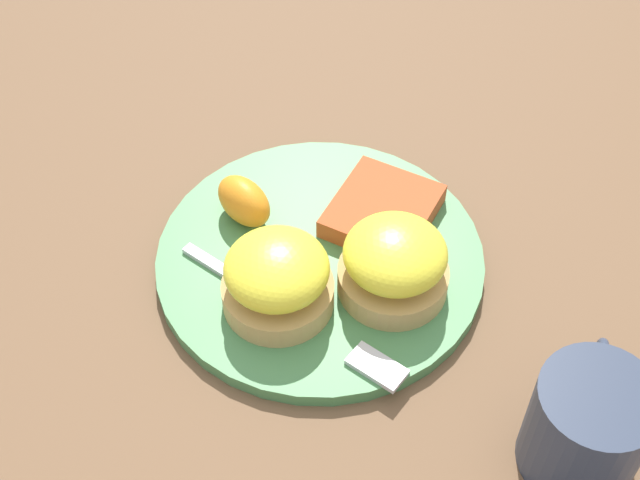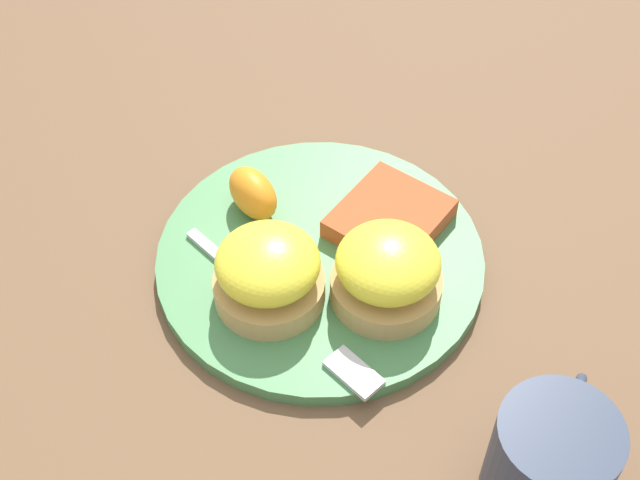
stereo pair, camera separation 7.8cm
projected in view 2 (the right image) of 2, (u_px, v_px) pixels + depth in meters
ground_plane at (320, 264)px, 0.81m from camera, size 1.10×1.10×0.00m
plate at (320, 260)px, 0.80m from camera, size 0.29×0.29×0.01m
sandwich_benedict_left at (268, 273)px, 0.74m from camera, size 0.10×0.10×0.07m
sandwich_benedict_right at (387, 272)px, 0.74m from camera, size 0.10×0.10×0.07m
hashbrown_patty at (390, 218)px, 0.81m from camera, size 0.11×0.10×0.02m
orange_wedge at (253, 193)px, 0.81m from camera, size 0.06×0.07×0.04m
fork at (289, 317)px, 0.75m from camera, size 0.09×0.23×0.00m
cup at (550, 461)px, 0.63m from camera, size 0.12×0.09×0.09m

